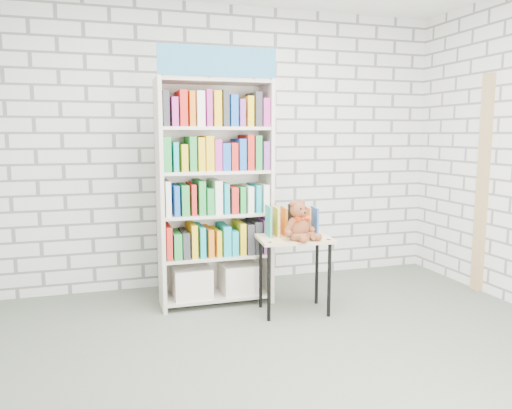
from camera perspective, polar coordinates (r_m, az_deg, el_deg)
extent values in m
plane|color=#525A4C|center=(3.59, 5.73, -17.30)|extent=(4.50, 4.50, 0.00)
cube|color=silver|center=(5.15, -2.76, 6.54)|extent=(4.50, 0.02, 2.80)
cube|color=beige|center=(4.39, -10.92, 0.96)|extent=(0.03, 0.39, 2.01)
cube|color=beige|center=(4.60, 1.19, 1.41)|extent=(0.03, 0.39, 2.01)
cube|color=beige|center=(4.65, -5.21, 1.46)|extent=(1.00, 0.02, 2.01)
cube|color=teal|center=(4.30, -4.35, 15.99)|extent=(1.00, 0.02, 0.25)
cube|color=beige|center=(4.67, -4.59, -10.28)|extent=(0.94, 0.37, 0.03)
cube|color=beige|center=(4.57, -4.64, -5.76)|extent=(0.94, 0.37, 0.03)
cube|color=beige|center=(4.49, -4.70, -1.06)|extent=(0.94, 0.37, 0.03)
cube|color=beige|center=(4.45, -4.75, 3.76)|extent=(0.94, 0.37, 0.03)
cube|color=beige|center=(4.44, -4.81, 8.65)|extent=(0.94, 0.37, 0.03)
cube|color=beige|center=(4.46, -4.87, 13.82)|extent=(0.94, 0.37, 0.03)
cube|color=silver|center=(4.59, -7.36, -8.74)|extent=(0.33, 0.33, 0.27)
cube|color=silver|center=(4.68, -1.91, -8.34)|extent=(0.33, 0.33, 0.27)
cube|color=#333338|center=(4.53, -4.64, -3.97)|extent=(0.94, 0.33, 0.27)
cube|color=red|center=(4.46, -4.69, 0.79)|extent=(0.94, 0.33, 0.27)
cube|color=yellow|center=(4.43, -4.75, 5.66)|extent=(0.94, 0.33, 0.27)
cube|color=blue|center=(4.43, -4.80, 10.56)|extent=(0.94, 0.33, 0.27)
cube|color=tan|center=(4.28, 4.41, -3.92)|extent=(0.66, 0.49, 0.03)
cylinder|color=black|center=(4.15, 1.48, -9.03)|extent=(0.03, 0.03, 0.63)
cylinder|color=black|center=(4.46, 0.53, -7.81)|extent=(0.03, 0.03, 0.63)
cylinder|color=black|center=(4.29, 8.36, -8.54)|extent=(0.03, 0.03, 0.63)
cylinder|color=black|center=(4.59, 6.96, -7.40)|extent=(0.03, 0.03, 0.63)
cylinder|color=black|center=(4.07, 1.60, -4.37)|extent=(0.04, 0.04, 0.01)
cylinder|color=black|center=(4.21, 8.29, -4.04)|extent=(0.04, 0.04, 0.01)
cube|color=teal|center=(4.30, 1.40, -1.92)|extent=(0.03, 0.19, 0.26)
cube|color=yellow|center=(4.31, 2.30, -1.89)|extent=(0.03, 0.19, 0.26)
cube|color=orange|center=(4.33, 3.19, -1.86)|extent=(0.03, 0.19, 0.26)
cube|color=black|center=(4.35, 4.08, -1.82)|extent=(0.03, 0.19, 0.26)
cube|color=silver|center=(4.37, 4.96, -1.79)|extent=(0.03, 0.19, 0.26)
cube|color=orange|center=(4.39, 5.83, -1.76)|extent=(0.03, 0.19, 0.26)
cube|color=#2E5CAE|center=(4.41, 6.69, -1.73)|extent=(0.03, 0.19, 0.26)
ellipsoid|color=brown|center=(4.19, 4.79, -2.63)|extent=(0.20, 0.17, 0.20)
sphere|color=brown|center=(4.16, 4.86, -0.62)|extent=(0.14, 0.14, 0.14)
sphere|color=brown|center=(4.13, 4.20, 0.11)|extent=(0.05, 0.05, 0.05)
sphere|color=brown|center=(4.20, 5.28, 0.22)|extent=(0.05, 0.05, 0.05)
sphere|color=brown|center=(4.12, 5.36, -0.97)|extent=(0.06, 0.06, 0.06)
sphere|color=black|center=(4.10, 5.12, -0.49)|extent=(0.02, 0.02, 0.02)
sphere|color=black|center=(4.13, 5.63, -0.43)|extent=(0.02, 0.02, 0.02)
sphere|color=black|center=(4.10, 5.60, -0.95)|extent=(0.02, 0.02, 0.02)
cylinder|color=brown|center=(4.11, 3.93, -2.43)|extent=(0.11, 0.07, 0.14)
cylinder|color=brown|center=(4.23, 5.97, -2.14)|extent=(0.10, 0.10, 0.14)
sphere|color=brown|center=(4.09, 3.75, -3.27)|extent=(0.06, 0.06, 0.06)
sphere|color=brown|center=(4.25, 6.37, -2.87)|extent=(0.06, 0.06, 0.06)
cylinder|color=brown|center=(4.09, 5.08, -3.75)|extent=(0.14, 0.15, 0.08)
cylinder|color=brown|center=(4.16, 6.25, -3.56)|extent=(0.06, 0.15, 0.08)
sphere|color=brown|center=(4.03, 5.44, -4.01)|extent=(0.07, 0.07, 0.07)
sphere|color=brown|center=(4.13, 7.09, -3.72)|extent=(0.07, 0.07, 0.07)
cone|color=red|center=(4.11, 4.99, -1.65)|extent=(0.07, 0.07, 0.05)
cone|color=red|center=(4.15, 5.67, -1.56)|extent=(0.07, 0.07, 0.05)
sphere|color=red|center=(4.13, 5.36, -1.61)|extent=(0.03, 0.03, 0.03)
cube|color=tan|center=(5.29, 24.47, 2.07)|extent=(0.05, 0.12, 2.10)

